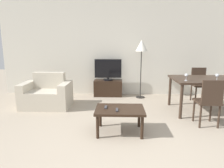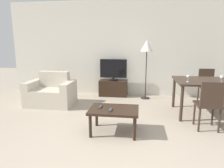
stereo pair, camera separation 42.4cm
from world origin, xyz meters
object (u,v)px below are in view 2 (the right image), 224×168
floor_lamp (147,48)px  wine_glass_left (222,78)px  armchair (51,93)px  dining_chair_near (209,103)px  remote_secondary (100,107)px  wine_glass_center (188,77)px  tv_stand (113,88)px  dining_table (209,84)px  tv (113,70)px  dining_chair_far (207,84)px  remote_primary (110,110)px  coffee_table (114,112)px

floor_lamp → wine_glass_left: (1.39, -1.39, -0.52)m
armchair → dining_chair_near: size_ratio=1.27×
remote_secondary → wine_glass_center: bearing=27.7°
tv_stand → wine_glass_left: wine_glass_left is taller
dining_table → remote_secondary: (-2.08, -1.09, -0.24)m
tv_stand → tv: size_ratio=1.05×
wine_glass_left → dining_chair_near: bearing=-123.7°
tv → dining_chair_far: (2.40, -0.48, -0.26)m
armchair → wine_glass_center: bearing=-9.0°
armchair → wine_glass_left: (3.72, -0.50, 0.56)m
remote_primary → wine_glass_left: 2.29m
tv_stand → remote_primary: (0.28, -2.53, 0.20)m
wine_glass_left → wine_glass_center: size_ratio=1.00×
coffee_table → remote_primary: size_ratio=5.45×
dining_table → tv: bearing=149.1°
armchair → dining_chair_near: (3.35, -1.06, 0.21)m
armchair → dining_chair_near: bearing=-17.5°
wine_glass_left → coffee_table: bearing=-156.2°
wine_glass_center → remote_primary: bearing=-145.3°
floor_lamp → wine_glass_center: size_ratio=10.91×
dining_table → dining_chair_far: dining_chair_far is taller
coffee_table → dining_chair_near: dining_chair_near is taller
wine_glass_left → tv: bearing=146.1°
dining_table → floor_lamp: bearing=137.9°
armchair → tv_stand: (1.41, 1.06, -0.06)m
dining_chair_far → wine_glass_left: size_ratio=6.02×
remote_primary → dining_chair_near: bearing=13.9°
coffee_table → tv: bearing=97.7°
tv → remote_secondary: tv is taller
dining_chair_near → wine_glass_center: bearing=113.2°
armchair → tv: (1.41, 1.06, 0.47)m
dining_chair_near → wine_glass_left: wine_glass_left is taller
coffee_table → remote_secondary: bearing=170.7°
wine_glass_center → remote_secondary: bearing=-152.3°
coffee_table → wine_glass_left: (1.98, 0.87, 0.48)m
dining_chair_far → floor_lamp: size_ratio=0.55×
tv_stand → floor_lamp: bearing=-10.2°
tv_stand → dining_chair_near: size_ratio=0.91×
dining_chair_near → wine_glass_left: 0.76m
dining_chair_near → floor_lamp: 2.37m
coffee_table → wine_glass_left: 2.22m
armchair → floor_lamp: bearing=21.1°
armchair → coffee_table: (1.74, -1.37, 0.08)m
dining_chair_near → coffee_table: bearing=-169.0°
tv_stand → dining_table: 2.57m
floor_lamp → remote_primary: 2.62m
tv → remote_primary: size_ratio=5.07×
floor_lamp → tv: bearing=169.9°
coffee_table → dining_table: (1.84, 1.13, 0.30)m
wine_glass_center → coffee_table: bearing=-147.1°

